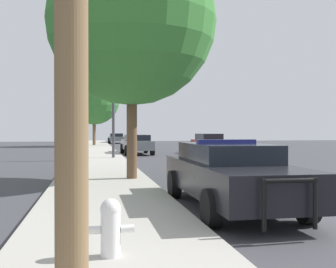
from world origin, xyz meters
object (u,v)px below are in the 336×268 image
object	(u,v)px
car_background_oncoming	(210,143)
tree_sidewalk_near	(132,21)
car_background_distant	(116,138)
traffic_light	(141,86)
car_background_midblock	(137,144)
fire_hydrant	(111,226)
tree_sidewalk_far	(94,99)
police_car	(229,173)

from	to	relation	value
car_background_oncoming	tree_sidewalk_near	xyz separation A→B (m)	(-6.92, -15.15, 4.41)
car_background_distant	car_background_oncoming	xyz separation A→B (m)	(5.16, -24.05, 0.08)
traffic_light	car_background_midblock	bearing A→B (deg)	86.92
fire_hydrant	tree_sidewalk_near	bearing A→B (deg)	82.81
traffic_light	tree_sidewalk_near	bearing A→B (deg)	-98.40
car_background_distant	tree_sidewalk_near	world-z (taller)	tree_sidewalk_near
car_background_distant	traffic_light	bearing A→B (deg)	-90.39
fire_hydrant	car_background_oncoming	xyz separation A→B (m)	(7.96, 23.43, 0.25)
fire_hydrant	car_background_oncoming	distance (m)	24.74
car_background_distant	car_background_oncoming	size ratio (longest dim) A/B	0.94
car_background_distant	tree_sidewalk_near	distance (m)	39.50
car_background_distant	tree_sidewalk_far	xyz separation A→B (m)	(-2.76, -9.04, 4.13)
fire_hydrant	car_background_midblock	size ratio (longest dim) A/B	0.15
car_background_midblock	car_background_distant	distance (m)	23.87
police_car	traffic_light	distance (m)	15.52
car_background_oncoming	tree_sidewalk_far	distance (m)	17.45
fire_hydrant	police_car	bearing A→B (deg)	51.90
car_background_oncoming	fire_hydrant	bearing A→B (deg)	70.39
fire_hydrant	car_background_distant	xyz separation A→B (m)	(2.80, 47.48, 0.17)
tree_sidewalk_far	car_background_distant	bearing A→B (deg)	73.02
car_background_oncoming	tree_sidewalk_near	bearing A→B (deg)	64.62
fire_hydrant	traffic_light	xyz separation A→B (m)	(2.56, 18.55, 3.69)
traffic_light	tree_sidewalk_near	world-z (taller)	tree_sidewalk_near
police_car	tree_sidewalk_far	bearing A→B (deg)	-85.77
car_background_midblock	tree_sidewalk_far	size ratio (longest dim) A/B	0.64
tree_sidewalk_near	fire_hydrant	bearing A→B (deg)	-97.19
car_background_oncoming	car_background_distant	bearing A→B (deg)	-78.73
traffic_light	car_background_oncoming	world-z (taller)	traffic_light
car_background_midblock	fire_hydrant	bearing A→B (deg)	-98.43
police_car	tree_sidewalk_near	world-z (taller)	tree_sidewalk_near
tree_sidewalk_near	tree_sidewalk_far	bearing A→B (deg)	91.91
traffic_light	tree_sidewalk_near	xyz separation A→B (m)	(-1.52, -10.27, 0.97)
traffic_light	car_background_midblock	distance (m)	6.14
fire_hydrant	car_background_midblock	distance (m)	23.78
police_car	tree_sidewalk_far	world-z (taller)	tree_sidewalk_far
car_background_midblock	police_car	bearing A→B (deg)	-92.02
traffic_light	car_background_midblock	world-z (taller)	traffic_light
fire_hydrant	traffic_light	size ratio (longest dim) A/B	0.12
car_background_midblock	car_background_distant	world-z (taller)	car_background_midblock
police_car	traffic_light	xyz separation A→B (m)	(-0.12, 15.13, 3.44)
tree_sidewalk_far	tree_sidewalk_near	bearing A→B (deg)	-88.09
fire_hydrant	car_background_distant	distance (m)	47.56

